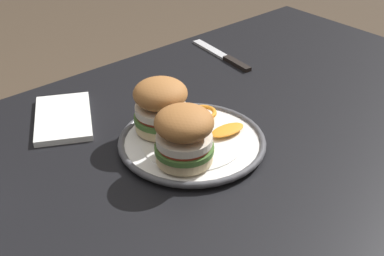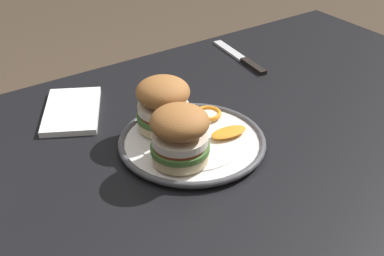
{
  "view_description": "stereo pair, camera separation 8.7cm",
  "coord_description": "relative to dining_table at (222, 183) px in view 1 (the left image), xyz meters",
  "views": [
    {
      "loc": [
        0.56,
        0.55,
        1.24
      ],
      "look_at": [
        0.05,
        -0.03,
        0.75
      ],
      "focal_mm": 47.52,
      "sensor_mm": 36.0,
      "label": 1
    },
    {
      "loc": [
        0.49,
        0.61,
        1.24
      ],
      "look_at": [
        0.05,
        -0.03,
        0.75
      ],
      "focal_mm": 47.52,
      "sensor_mm": 36.0,
      "label": 2
    }
  ],
  "objects": [
    {
      "name": "sandwich_half_right",
      "position": [
        0.07,
        -0.1,
        0.16
      ],
      "size": [
        0.13,
        0.13,
        0.1
      ],
      "color": "beige",
      "rests_on": "dinner_plate"
    },
    {
      "name": "dinner_plate",
      "position": [
        0.05,
        -0.03,
        0.1
      ],
      "size": [
        0.27,
        0.27,
        0.02
      ],
      "color": "white",
      "rests_on": "dining_table"
    },
    {
      "name": "sandwich_half_left",
      "position": [
        0.1,
        0.01,
        0.16
      ],
      "size": [
        0.12,
        0.12,
        0.1
      ],
      "color": "beige",
      "rests_on": "dinner_plate"
    },
    {
      "name": "orange_peel_curled",
      "position": [
        -0.02,
        -0.08,
        0.11
      ],
      "size": [
        0.06,
        0.06,
        0.01
      ],
      "color": "orange",
      "rests_on": "dinner_plate"
    },
    {
      "name": "dining_table",
      "position": [
        0.0,
        0.0,
        0.0
      ],
      "size": [
        1.39,
        0.87,
        0.71
      ],
      "color": "black",
      "rests_on": "ground"
    },
    {
      "name": "table_knife",
      "position": [
        -0.27,
        -0.28,
        0.09
      ],
      "size": [
        0.05,
        0.22,
        0.01
      ],
      "color": "silver",
      "rests_on": "dining_table"
    },
    {
      "name": "orange_peel_strip_long",
      "position": [
        -0.01,
        -0.01,
        0.11
      ],
      "size": [
        0.08,
        0.04,
        0.01
      ],
      "color": "orange",
      "rests_on": "dinner_plate"
    },
    {
      "name": "folded_napkin",
      "position": [
        0.18,
        -0.27,
        0.1
      ],
      "size": [
        0.18,
        0.21,
        0.01
      ],
      "primitive_type": "cube",
      "rotation": [
        0.0,
        0.0,
        1.08
      ],
      "color": "white",
      "rests_on": "dining_table"
    }
  ]
}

